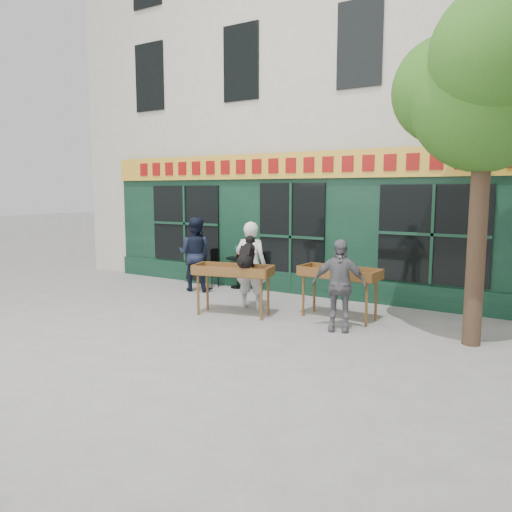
{
  "coord_description": "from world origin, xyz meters",
  "views": [
    {
      "loc": [
        5.43,
        -8.03,
        2.43
      ],
      "look_at": [
        0.15,
        0.5,
        1.11
      ],
      "focal_mm": 35.0,
      "sensor_mm": 36.0,
      "label": 1
    }
  ],
  "objects_px": {
    "woman": "(251,265)",
    "man_right": "(339,285)",
    "bistro_table": "(238,266)",
    "book_cart_center": "(233,274)",
    "book_cart_right": "(339,276)",
    "man_left": "(195,254)",
    "dog": "(247,251)"
  },
  "relations": [
    {
      "from": "woman",
      "to": "man_left",
      "type": "height_order",
      "value": "woman"
    },
    {
      "from": "book_cart_right",
      "to": "woman",
      "type": "bearing_deg",
      "value": -171.33
    },
    {
      "from": "dog",
      "to": "man_left",
      "type": "distance_m",
      "value": 2.97
    },
    {
      "from": "man_right",
      "to": "bistro_table",
      "type": "height_order",
      "value": "man_right"
    },
    {
      "from": "bistro_table",
      "to": "book_cart_center",
      "type": "bearing_deg",
      "value": -58.08
    },
    {
      "from": "book_cart_right",
      "to": "man_left",
      "type": "xyz_separation_m",
      "value": [
        -4.02,
        0.7,
        0.07
      ]
    },
    {
      "from": "woman",
      "to": "book_cart_right",
      "type": "distance_m",
      "value": 1.88
    },
    {
      "from": "woman",
      "to": "book_cart_right",
      "type": "bearing_deg",
      "value": 172.06
    },
    {
      "from": "book_cart_center",
      "to": "book_cart_right",
      "type": "relative_size",
      "value": 1.04
    },
    {
      "from": "man_right",
      "to": "book_cart_center",
      "type": "bearing_deg",
      "value": 165.34
    },
    {
      "from": "man_right",
      "to": "man_left",
      "type": "bearing_deg",
      "value": 145.05
    },
    {
      "from": "dog",
      "to": "bistro_table",
      "type": "xyz_separation_m",
      "value": [
        -1.8,
        2.37,
        -0.75
      ]
    },
    {
      "from": "woman",
      "to": "bistro_table",
      "type": "xyz_separation_m",
      "value": [
        -1.45,
        1.67,
        -0.36
      ]
    },
    {
      "from": "book_cart_center",
      "to": "woman",
      "type": "bearing_deg",
      "value": 77.0
    },
    {
      "from": "book_cart_center",
      "to": "man_left",
      "type": "xyz_separation_m",
      "value": [
        -2.15,
        1.52,
        0.07
      ]
    },
    {
      "from": "man_right",
      "to": "man_left",
      "type": "distance_m",
      "value": 4.56
    },
    {
      "from": "man_left",
      "to": "dog",
      "type": "bearing_deg",
      "value": 134.13
    },
    {
      "from": "woman",
      "to": "man_right",
      "type": "bearing_deg",
      "value": 151.96
    },
    {
      "from": "man_right",
      "to": "bistro_table",
      "type": "bearing_deg",
      "value": 131.67
    },
    {
      "from": "book_cart_center",
      "to": "man_left",
      "type": "relative_size",
      "value": 0.89
    },
    {
      "from": "man_left",
      "to": "bistro_table",
      "type": "bearing_deg",
      "value": -144.73
    },
    {
      "from": "book_cart_center",
      "to": "bistro_table",
      "type": "distance_m",
      "value": 2.75
    },
    {
      "from": "book_cart_right",
      "to": "book_cart_center",
      "type": "bearing_deg",
      "value": -152.86
    },
    {
      "from": "woman",
      "to": "man_right",
      "type": "relative_size",
      "value": 1.12
    },
    {
      "from": "book_cart_center",
      "to": "dog",
      "type": "height_order",
      "value": "dog"
    },
    {
      "from": "book_cart_center",
      "to": "man_left",
      "type": "bearing_deg",
      "value": 131.77
    },
    {
      "from": "dog",
      "to": "woman",
      "type": "distance_m",
      "value": 0.87
    },
    {
      "from": "man_right",
      "to": "man_left",
      "type": "relative_size",
      "value": 0.9
    },
    {
      "from": "book_cart_right",
      "to": "man_right",
      "type": "distance_m",
      "value": 0.81
    },
    {
      "from": "dog",
      "to": "man_right",
      "type": "bearing_deg",
      "value": -9.36
    },
    {
      "from": "book_cart_center",
      "to": "man_right",
      "type": "relative_size",
      "value": 1.0
    },
    {
      "from": "woman",
      "to": "bistro_table",
      "type": "height_order",
      "value": "woman"
    }
  ]
}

